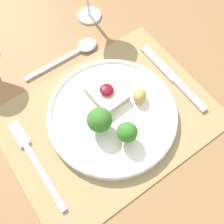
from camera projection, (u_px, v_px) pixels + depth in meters
The scene contains 7 objects.
ground_plane at pixel (111, 182), 1.24m from camera, with size 8.00×8.00×0.00m, color #4C4742.
dining_table at pixel (109, 132), 0.65m from camera, with size 1.28×1.24×0.73m.
placemat at pixel (109, 119), 0.58m from camera, with size 0.45×0.34×0.00m, color #9E895B.
dinner_plate at pixel (112, 113), 0.56m from camera, with size 0.28×0.28×0.08m.
fork at pixel (33, 157), 0.54m from camera, with size 0.02×0.22×0.01m.
knife at pixel (177, 81), 0.61m from camera, with size 0.02×0.22×0.01m.
spoon at pixel (79, 50), 0.66m from camera, with size 0.20×0.04×0.01m.
Camera 1 is at (-0.13, -0.20, 1.26)m, focal length 42.00 mm.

